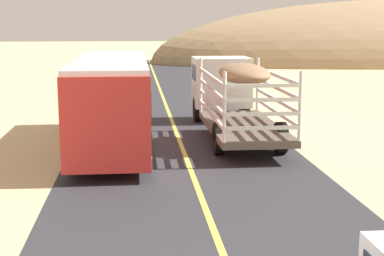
{
  "coord_description": "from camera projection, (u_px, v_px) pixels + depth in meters",
  "views": [
    {
      "loc": [
        -1.68,
        -7.05,
        4.58
      ],
      "look_at": [
        0.0,
        9.73,
        1.41
      ],
      "focal_mm": 53.95,
      "sensor_mm": 36.0,
      "label": 1
    }
  ],
  "objects": [
    {
      "name": "car_far",
      "position": [
        119.0,
        85.0,
        35.2
      ],
      "size": [
        1.8,
        4.4,
        1.46
      ],
      "color": "#264C8C",
      "rests_on": "road_surface"
    },
    {
      "name": "bus",
      "position": [
        112.0,
        100.0,
        20.63
      ],
      "size": [
        2.54,
        10.0,
        3.21
      ],
      "color": "red",
      "rests_on": "road_surface"
    },
    {
      "name": "livestock_truck",
      "position": [
        229.0,
        88.0,
        24.04
      ],
      "size": [
        2.53,
        9.7,
        3.02
      ],
      "color": "silver",
      "rests_on": "road_surface"
    }
  ]
}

